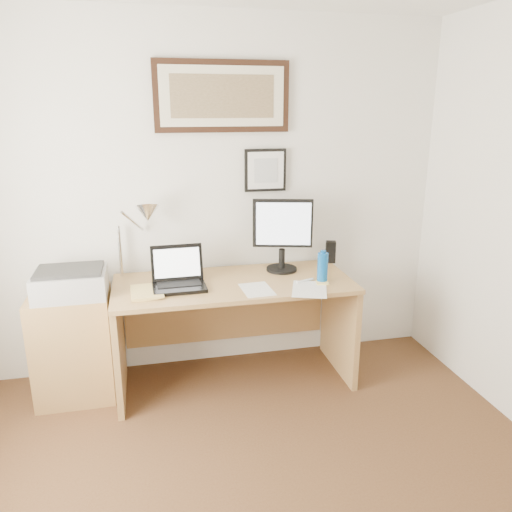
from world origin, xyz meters
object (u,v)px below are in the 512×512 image
object	(u,v)px
water_bottle	(323,268)
printer	(71,283)
lcd_monitor	(283,232)
laptop	(178,278)
side_cabinet	(74,346)
desk	(232,309)
book	(131,294)

from	to	relation	value
water_bottle	printer	bearing A→B (deg)	174.54
lcd_monitor	printer	world-z (taller)	lcd_monitor
water_bottle	laptop	size ratio (longest dim) A/B	0.58
side_cabinet	water_bottle	xyz separation A→B (m)	(1.65, -0.18, 0.49)
lcd_monitor	side_cabinet	bearing A→B (deg)	-175.79
printer	laptop	bearing A→B (deg)	-2.88
desk	lcd_monitor	world-z (taller)	lcd_monitor
desk	laptop	size ratio (longest dim) A/B	4.63
laptop	lcd_monitor	distance (m)	0.80
desk	laptop	bearing A→B (deg)	-165.11
side_cabinet	printer	distance (m)	0.45
printer	side_cabinet	bearing A→B (deg)	133.84
desk	lcd_monitor	distance (m)	0.65
side_cabinet	printer	xyz separation A→B (m)	(0.03, -0.03, 0.45)
book	desk	bearing A→B (deg)	15.65
side_cabinet	desk	distance (m)	1.08
side_cabinet	book	bearing A→B (deg)	-21.24
desk	lcd_monitor	size ratio (longest dim) A/B	3.08
desk	laptop	xyz separation A→B (m)	(-0.37, -0.10, 0.29)
laptop	water_bottle	bearing A→B (deg)	-7.28
water_bottle	lcd_monitor	distance (m)	0.40
side_cabinet	desk	size ratio (longest dim) A/B	0.46
desk	printer	xyz separation A→B (m)	(-1.04, -0.06, 0.30)
side_cabinet	water_bottle	size ratio (longest dim) A/B	3.62
book	printer	size ratio (longest dim) A/B	0.62
desk	side_cabinet	bearing A→B (deg)	-178.11
side_cabinet	laptop	xyz separation A→B (m)	(0.70, -0.06, 0.44)
printer	book	bearing A→B (deg)	-18.75
side_cabinet	book	size ratio (longest dim) A/B	2.70
book	desk	size ratio (longest dim) A/B	0.17
side_cabinet	lcd_monitor	bearing A→B (deg)	4.21
water_bottle	book	distance (m)	1.26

